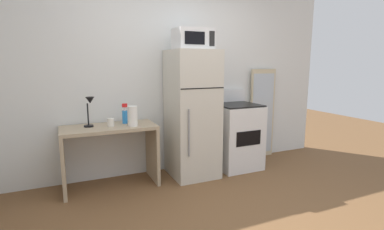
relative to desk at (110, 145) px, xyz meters
name	(u,v)px	position (x,y,z in m)	size (l,w,h in m)	color
ground_plane	(233,225)	(0.90, -1.37, -0.52)	(12.00, 12.00, 0.00)	brown
wall_back_white	(170,77)	(0.90, 0.33, 0.78)	(5.00, 0.10, 2.60)	silver
desk	(110,145)	(0.00, 0.00, 0.00)	(1.10, 0.52, 0.75)	tan
desk_lamp	(90,107)	(-0.20, 0.04, 0.47)	(0.14, 0.12, 0.35)	black
spray_bottle	(125,116)	(0.21, 0.08, 0.33)	(0.06, 0.06, 0.25)	#2D8CEA
coffee_mug	(111,122)	(0.02, -0.02, 0.28)	(0.08, 0.08, 0.10)	white
paper_towel_roll	(133,116)	(0.26, -0.11, 0.35)	(0.11, 0.11, 0.24)	white
refrigerator	(192,114)	(1.06, -0.05, 0.31)	(0.58, 0.65, 1.65)	beige
microwave	(193,39)	(1.06, -0.07, 1.27)	(0.46, 0.35, 0.26)	silver
oven_range	(236,135)	(1.76, -0.04, -0.05)	(0.60, 0.61, 1.10)	white
leaning_mirror	(262,114)	(2.40, 0.22, 0.18)	(0.44, 0.03, 1.40)	#C6B793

